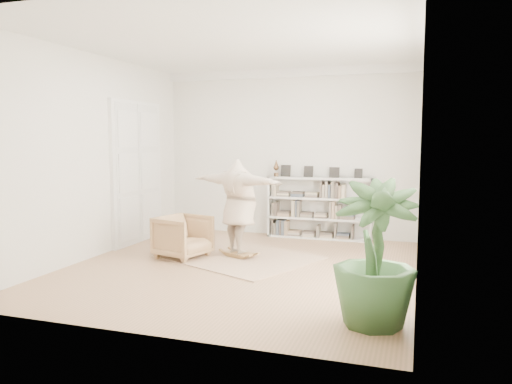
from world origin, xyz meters
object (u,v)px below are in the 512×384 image
at_px(rocker_board, 239,254).
at_px(person, 239,204).
at_px(houseplant, 374,253).
at_px(bookshelf, 319,209).
at_px(armchair, 183,237).

height_order(rocker_board, person, person).
relative_size(rocker_board, houseplant, 0.36).
height_order(bookshelf, rocker_board, bookshelf).
xyz_separation_m(armchair, rocker_board, (0.95, 0.30, -0.31)).
xyz_separation_m(armchair, houseplant, (3.51, -2.28, 0.45)).
bearing_deg(armchair, houseplant, -107.64).
height_order(person, houseplant, person).
relative_size(armchair, person, 0.41).
height_order(armchair, person, person).
distance_m(rocker_board, houseplant, 3.72).
relative_size(person, houseplant, 1.23).
xyz_separation_m(person, houseplant, (2.56, -2.58, -0.13)).
bearing_deg(bookshelf, rocker_board, -114.80).
bearing_deg(armchair, bookshelf, -22.85).
height_order(rocker_board, houseplant, houseplant).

